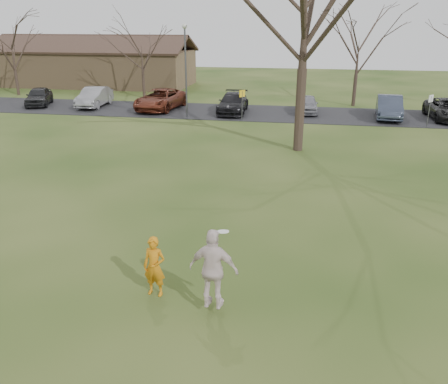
{
  "coord_description": "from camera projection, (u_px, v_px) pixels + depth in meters",
  "views": [
    {
      "loc": [
        2.36,
        -9.1,
        6.45
      ],
      "look_at": [
        0.0,
        4.0,
        1.5
      ],
      "focal_mm": 37.02,
      "sensor_mm": 36.0,
      "label": 1
    }
  ],
  "objects": [
    {
      "name": "small_tree_row",
      "position": [
        336.0,
        55.0,
        36.67
      ],
      "size": [
        55.0,
        5.9,
        8.5
      ],
      "color": "#352821",
      "rests_on": "ground"
    },
    {
      "name": "sign_yellow",
      "position": [
        242.0,
        100.0,
        31.15
      ],
      "size": [
        0.35,
        0.35,
        2.08
      ],
      "color": "#47474C",
      "rests_on": "ground"
    },
    {
      "name": "car_3",
      "position": [
        233.0,
        103.0,
        33.99
      ],
      "size": [
        2.17,
        4.98,
        1.42
      ],
      "primitive_type": "imported",
      "rotation": [
        0.0,
        0.0,
        0.04
      ],
      "color": "black",
      "rests_on": "parking_strip"
    },
    {
      "name": "car_6",
      "position": [
        448.0,
        109.0,
        31.63
      ],
      "size": [
        2.49,
        5.11,
        1.4
      ],
      "primitive_type": "imported",
      "rotation": [
        0.0,
        0.0,
        0.03
      ],
      "color": "black",
      "rests_on": "parking_strip"
    },
    {
      "name": "car_2",
      "position": [
        160.0,
        99.0,
        35.25
      ],
      "size": [
        3.13,
        5.79,
        1.54
      ],
      "primitive_type": "imported",
      "rotation": [
        0.0,
        0.0,
        -0.11
      ],
      "color": "#602516",
      "rests_on": "parking_strip"
    },
    {
      "name": "sign_white",
      "position": [
        430.0,
        105.0,
        29.16
      ],
      "size": [
        0.35,
        0.35,
        2.08
      ],
      "color": "#47474C",
      "rests_on": "ground"
    },
    {
      "name": "big_tree",
      "position": [
        306.0,
        8.0,
        22.1
      ],
      "size": [
        9.0,
        9.0,
        14.0
      ],
      "primitive_type": null,
      "color": "#352821",
      "rests_on": "ground"
    },
    {
      "name": "player_defender",
      "position": [
        154.0,
        267.0,
        11.34
      ],
      "size": [
        0.6,
        0.43,
        1.56
      ],
      "primitive_type": "imported",
      "rotation": [
        0.0,
        0.0,
        -0.11
      ],
      "color": "#BF710F",
      "rests_on": "ground"
    },
    {
      "name": "lamp_post",
      "position": [
        185.0,
        59.0,
        31.4
      ],
      "size": [
        0.34,
        0.34,
        6.27
      ],
      "color": "#47474C",
      "rests_on": "ground"
    },
    {
      "name": "building",
      "position": [
        95.0,
        66.0,
        48.73
      ],
      "size": [
        20.6,
        8.5,
        5.14
      ],
      "color": "#8C6D4C",
      "rests_on": "ground"
    },
    {
      "name": "car_1",
      "position": [
        94.0,
        97.0,
        36.45
      ],
      "size": [
        1.88,
        4.64,
        1.5
      ],
      "primitive_type": "imported",
      "rotation": [
        0.0,
        0.0,
        0.07
      ],
      "color": "gray",
      "rests_on": "parking_strip"
    },
    {
      "name": "car_5",
      "position": [
        389.0,
        107.0,
        32.07
      ],
      "size": [
        2.08,
        4.83,
        1.54
      ],
      "primitive_type": "imported",
      "rotation": [
        0.0,
        0.0,
        -0.1
      ],
      "color": "#303849",
      "rests_on": "parking_strip"
    },
    {
      "name": "catching_play",
      "position": [
        214.0,
        269.0,
        10.44
      ],
      "size": [
        1.18,
        0.58,
        1.95
      ],
      "color": "silver",
      "rests_on": "ground"
    },
    {
      "name": "parking_strip",
      "position": [
        274.0,
        113.0,
        34.08
      ],
      "size": [
        62.0,
        6.5,
        0.04
      ],
      "primitive_type": "cube",
      "color": "black",
      "rests_on": "ground"
    },
    {
      "name": "car_0",
      "position": [
        39.0,
        96.0,
        37.04
      ],
      "size": [
        2.98,
        4.49,
        1.42
      ],
      "primitive_type": "imported",
      "rotation": [
        0.0,
        0.0,
        0.34
      ],
      "color": "black",
      "rests_on": "parking_strip"
    },
    {
      "name": "car_4",
      "position": [
        307.0,
        104.0,
        33.94
      ],
      "size": [
        1.59,
        3.77,
        1.27
      ],
      "primitive_type": "imported",
      "rotation": [
        0.0,
        0.0,
        0.02
      ],
      "color": "gray",
      "rests_on": "parking_strip"
    },
    {
      "name": "ground",
      "position": [
        194.0,
        308.0,
        11.03
      ],
      "size": [
        120.0,
        120.0,
        0.0
      ],
      "primitive_type": "plane",
      "color": "#1E380F",
      "rests_on": "ground"
    }
  ]
}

